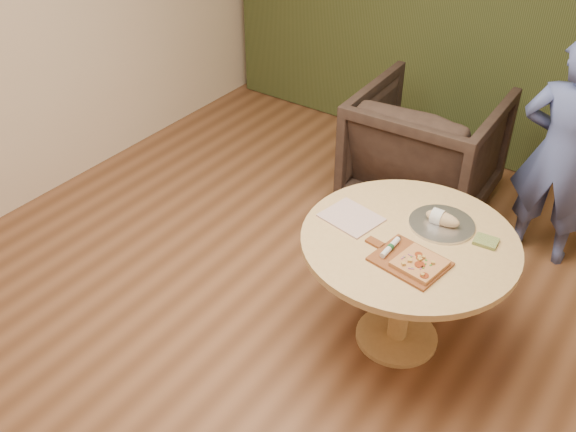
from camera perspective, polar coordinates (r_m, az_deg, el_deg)
The scene contains 11 objects.
room_shell at distance 2.88m, azimuth -2.06°, elevation 6.09°, with size 5.04×6.04×2.84m.
pedestal_table at distance 3.54m, azimuth 10.55°, elevation -3.76°, with size 1.16×1.16×0.75m.
pizza_paddle at distance 3.29m, azimuth 10.64°, elevation -3.91°, with size 0.46×0.33×0.01m.
flatbread_pizza at distance 3.26m, azimuth 11.62°, elevation -4.16°, with size 0.25×0.25×0.04m.
cutlery_roll at distance 3.33m, azimuth 9.08°, elevation -2.76°, with size 0.03×0.20×0.03m.
newspaper at distance 3.55m, azimuth 5.64°, elevation -0.14°, with size 0.30×0.25×0.01m, color white.
serving_tray at distance 3.58m, azimuth 13.50°, elevation -0.70°, with size 0.36×0.36×0.02m.
bread_roll at distance 3.56m, azimuth 13.45°, elevation -0.18°, with size 0.19×0.09×0.09m.
green_packet at distance 3.51m, azimuth 17.19°, elevation -2.17°, with size 0.12×0.10×0.02m, color #55662E.
armchair at distance 4.85m, azimuth 12.20°, elevation 6.29°, with size 0.98×0.92×1.01m, color black.
person_standing at distance 4.42m, azimuth 23.15°, elevation 5.08°, with size 0.57×0.37×1.56m, color #4A5899.
Camera 1 is at (1.53, -1.99, 2.82)m, focal length 40.00 mm.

